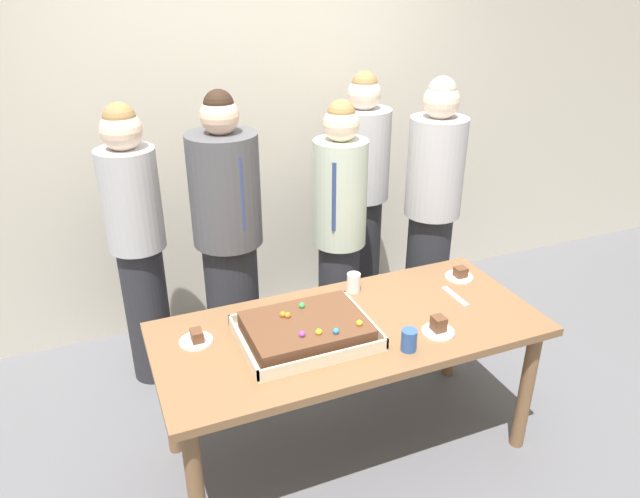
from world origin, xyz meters
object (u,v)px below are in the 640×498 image
at_px(person_green_shirt_behind, 339,235).
at_px(person_far_right_suit, 138,244).
at_px(sheet_cake, 306,330).
at_px(drink_cup_nearest, 354,282).
at_px(person_left_edge_reaching, 431,214).
at_px(plated_slice_near_right, 460,275).
at_px(person_serving_front, 229,245).
at_px(cake_server_utensil, 455,296).
at_px(plated_slice_far_left, 196,339).
at_px(plated_slice_near_left, 438,327).
at_px(person_striped_tie_right, 361,202).
at_px(drink_cup_middle, 409,340).
at_px(party_table, 350,342).

relative_size(person_green_shirt_behind, person_far_right_suit, 0.99).
xyz_separation_m(sheet_cake, person_green_shirt_behind, (0.50, 0.76, 0.07)).
relative_size(drink_cup_nearest, person_left_edge_reaching, 0.06).
xyz_separation_m(plated_slice_near_right, person_serving_front, (-1.11, 0.59, 0.12)).
relative_size(plated_slice_near_right, cake_server_utensil, 0.75).
bearing_deg(plated_slice_near_right, person_serving_front, 152.04).
bearing_deg(plated_slice_far_left, sheet_cake, -19.03).
bearing_deg(person_serving_front, plated_slice_far_left, -36.21).
xyz_separation_m(plated_slice_near_left, person_left_edge_reaching, (0.54, 0.93, 0.13)).
height_order(plated_slice_near_right, drink_cup_nearest, drink_cup_nearest).
xyz_separation_m(person_green_shirt_behind, person_striped_tie_right, (0.32, 0.37, 0.03)).
bearing_deg(person_serving_front, drink_cup_middle, 16.51).
xyz_separation_m(party_table, drink_cup_nearest, (0.15, 0.29, 0.14)).
xyz_separation_m(drink_cup_middle, person_left_edge_reaching, (0.73, 1.00, 0.10)).
height_order(plated_slice_far_left, person_serving_front, person_serving_front).
height_order(drink_cup_nearest, person_left_edge_reaching, person_left_edge_reaching).
bearing_deg(person_left_edge_reaching, plated_slice_near_right, 41.39).
distance_m(drink_cup_middle, cake_server_utensil, 0.55).
relative_size(party_table, plated_slice_near_right, 12.13).
bearing_deg(party_table, drink_cup_nearest, 62.14).
bearing_deg(person_far_right_suit, plated_slice_near_right, 32.64).
bearing_deg(person_striped_tie_right, drink_cup_nearest, 7.95).
height_order(plated_slice_near_left, plated_slice_near_right, plated_slice_near_left).
relative_size(drink_cup_middle, person_striped_tie_right, 0.06).
bearing_deg(person_far_right_suit, party_table, 9.12).
bearing_deg(plated_slice_near_left, person_far_right_suit, 133.85).
relative_size(person_serving_front, person_green_shirt_behind, 1.05).
xyz_separation_m(plated_slice_near_right, cake_server_utensil, (-0.14, -0.16, -0.02)).
xyz_separation_m(plated_slice_far_left, person_serving_front, (0.33, 0.65, 0.12)).
relative_size(plated_slice_near_left, cake_server_utensil, 0.75).
height_order(plated_slice_near_left, person_left_edge_reaching, person_left_edge_reaching).
bearing_deg(sheet_cake, party_table, 4.34).
relative_size(plated_slice_near_left, plated_slice_near_right, 1.00).
relative_size(plated_slice_near_left, drink_cup_middle, 1.50).
relative_size(sheet_cake, person_far_right_suit, 0.36).
bearing_deg(person_left_edge_reaching, person_far_right_suit, -43.41).
bearing_deg(party_table, plated_slice_far_left, 168.40).
distance_m(person_green_shirt_behind, person_far_right_suit, 1.14).
relative_size(plated_slice_far_left, person_green_shirt_behind, 0.09).
bearing_deg(person_serving_front, plated_slice_near_right, 52.48).
height_order(sheet_cake, person_green_shirt_behind, person_green_shirt_behind).
bearing_deg(person_serving_front, plated_slice_near_left, 26.13).
bearing_deg(person_striped_tie_right, drink_cup_middle, 18.55).
distance_m(plated_slice_near_right, person_far_right_suit, 1.78).
distance_m(plated_slice_far_left, person_striped_tie_right, 1.61).
bearing_deg(plated_slice_near_right, person_far_right_suit, 152.52).
distance_m(drink_cup_nearest, person_serving_front, 0.73).
distance_m(cake_server_utensil, person_green_shirt_behind, 0.78).
relative_size(party_table, plated_slice_near_left, 12.13).
relative_size(sheet_cake, person_serving_front, 0.35).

